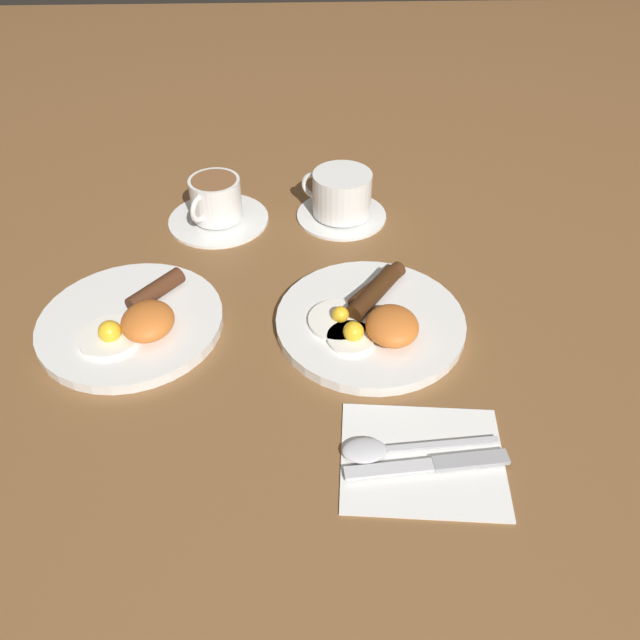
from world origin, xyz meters
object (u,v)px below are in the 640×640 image
at_px(knife, 435,464).
at_px(spoon, 381,449).
at_px(teacup_far, 216,205).
at_px(teacup_near, 341,197).
at_px(breakfast_plate_far, 133,322).
at_px(breakfast_plate_near, 372,320).

xyz_separation_m(knife, spoon, (0.02, 0.05, 0.00)).
distance_m(teacup_far, spoon, 0.51).
distance_m(teacup_near, teacup_far, 0.20).
bearing_deg(spoon, teacup_near, -92.57).
relative_size(teacup_near, knife, 0.81).
bearing_deg(teacup_near, teacup_far, 92.01).
height_order(teacup_far, spoon, teacup_far).
height_order(breakfast_plate_far, spoon, breakfast_plate_far).
bearing_deg(breakfast_plate_far, teacup_far, -18.87).
distance_m(breakfast_plate_near, breakfast_plate_far, 0.31).
xyz_separation_m(breakfast_plate_far, teacup_near, (0.26, -0.29, 0.02)).
relative_size(breakfast_plate_near, teacup_near, 1.70).
distance_m(breakfast_plate_far, knife, 0.42).
xyz_separation_m(teacup_near, spoon, (-0.47, -0.01, -0.03)).
bearing_deg(teacup_far, teacup_near, -87.99).
relative_size(breakfast_plate_far, knife, 1.33).
relative_size(breakfast_plate_far, spoon, 1.39).
height_order(teacup_near, spoon, teacup_near).
bearing_deg(teacup_far, breakfast_plate_far, 161.13).
distance_m(breakfast_plate_near, teacup_near, 0.27).
bearing_deg(breakfast_plate_near, spoon, 177.37).
bearing_deg(breakfast_plate_far, teacup_near, -47.56).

